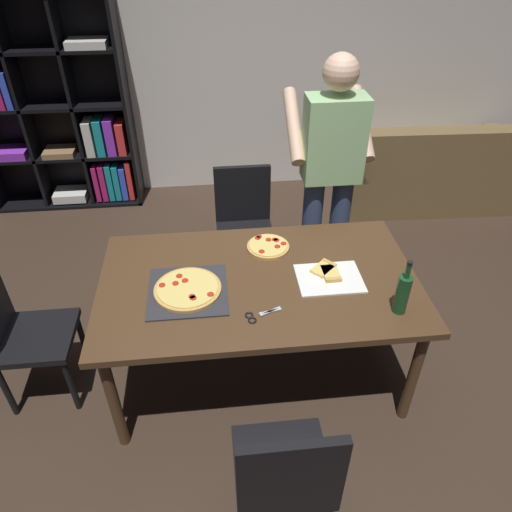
{
  "coord_description": "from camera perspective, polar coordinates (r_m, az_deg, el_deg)",
  "views": [
    {
      "loc": [
        -0.23,
        -2.03,
        2.43
      ],
      "look_at": [
        0.0,
        0.15,
        0.8
      ],
      "focal_mm": 33.35,
      "sensor_mm": 36.0,
      "label": 1
    }
  ],
  "objects": [
    {
      "name": "chair_left_end",
      "position": [
        3.02,
        -26.78,
        -7.76
      ],
      "size": [
        0.42,
        0.42,
        0.9
      ],
      "color": "black",
      "rests_on": "ground_plane"
    },
    {
      "name": "dining_table",
      "position": [
        2.69,
        0.34,
        -3.88
      ],
      "size": [
        1.77,
        1.03,
        0.75
      ],
      "color": "#4C331E",
      "rests_on": "ground_plane"
    },
    {
      "name": "wine_bottle",
      "position": [
        2.49,
        17.17,
        -4.27
      ],
      "size": [
        0.07,
        0.07,
        0.32
      ],
      "color": "#194723",
      "rests_on": "dining_table"
    },
    {
      "name": "second_pizza_plain",
      "position": [
        2.88,
        1.46,
        1.16
      ],
      "size": [
        0.26,
        0.26,
        0.03
      ],
      "color": "tan",
      "rests_on": "dining_table"
    },
    {
      "name": "kitchen_scissors",
      "position": [
        2.42,
        0.22,
        -7.13
      ],
      "size": [
        0.2,
        0.11,
        0.01
      ],
      "color": "silver",
      "rests_on": "dining_table"
    },
    {
      "name": "back_wall",
      "position": [
        4.75,
        -3.45,
        24.06
      ],
      "size": [
        6.4,
        0.1,
        2.8
      ],
      "primitive_type": "cube",
      "color": "silver",
      "rests_on": "ground_plane"
    },
    {
      "name": "bookshelf",
      "position": [
        4.87,
        -22.94,
        15.51
      ],
      "size": [
        1.4,
        0.35,
        1.95
      ],
      "color": "black",
      "rests_on": "ground_plane"
    },
    {
      "name": "chair_far_side",
      "position": [
        3.6,
        -1.45,
        4.39
      ],
      "size": [
        0.42,
        0.42,
        0.9
      ],
      "color": "black",
      "rests_on": "ground_plane"
    },
    {
      "name": "pizza_slices_on_towel",
      "position": [
        2.69,
        8.72,
        -2.36
      ],
      "size": [
        0.36,
        0.3,
        0.03
      ],
      "color": "white",
      "rests_on": "dining_table"
    },
    {
      "name": "ground_plane",
      "position": [
        3.18,
        0.3,
        -13.3
      ],
      "size": [
        12.0,
        12.0,
        0.0
      ],
      "primitive_type": "plane",
      "color": "#38281E"
    },
    {
      "name": "chair_near_camera",
      "position": [
        2.19,
        3.53,
        -24.69
      ],
      "size": [
        0.42,
        0.42,
        0.9
      ],
      "color": "black",
      "rests_on": "ground_plane"
    },
    {
      "name": "pepperoni_pizza_on_tray",
      "position": [
        2.58,
        -8.19,
        -4.03
      ],
      "size": [
        0.42,
        0.42,
        0.04
      ],
      "color": "#2D2D33",
      "rests_on": "dining_table"
    },
    {
      "name": "person_serving_pizza",
      "position": [
        3.26,
        8.88,
        10.09
      ],
      "size": [
        0.55,
        0.54,
        1.75
      ],
      "color": "#38476B",
      "rests_on": "ground_plane"
    },
    {
      "name": "couch",
      "position": [
        5.02,
        19.96,
        9.33
      ],
      "size": [
        1.73,
        0.92,
        0.85
      ],
      "color": "brown",
      "rests_on": "ground_plane"
    }
  ]
}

